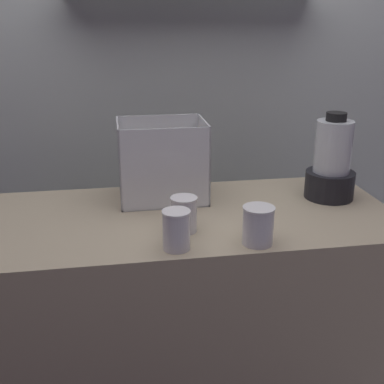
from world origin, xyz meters
TOP-DOWN VIEW (x-y plane):
  - counter at (0.00, 0.00)m, footprint 1.40×0.64m
  - back_wall_unit at (0.00, 0.77)m, footprint 2.60×0.24m
  - carrot_display_bin at (-0.08, 0.17)m, footprint 0.31×0.24m
  - blender_pitcher at (0.53, 0.08)m, footprint 0.18×0.18m
  - juice_cup_mango_far_left at (-0.09, -0.25)m, footprint 0.08×0.08m
  - juice_cup_orange_left at (-0.05, -0.13)m, footprint 0.08×0.08m
  - juice_cup_pomegranate_middle at (0.16, -0.26)m, footprint 0.10×0.10m

SIDE VIEW (x-z plane):
  - counter at x=0.00m, z-range 0.00..0.90m
  - juice_cup_pomegranate_middle at x=0.16m, z-range 0.89..1.01m
  - juice_cup_orange_left at x=-0.05m, z-range 0.90..1.01m
  - juice_cup_mango_far_left at x=-0.09m, z-range 0.89..1.01m
  - carrot_display_bin at x=-0.08m, z-range 0.85..1.14m
  - blender_pitcher at x=0.53m, z-range 0.87..1.19m
  - back_wall_unit at x=0.00m, z-range 0.01..2.51m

